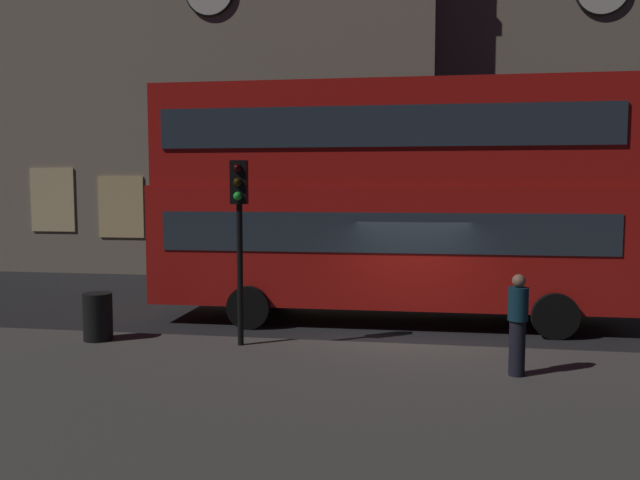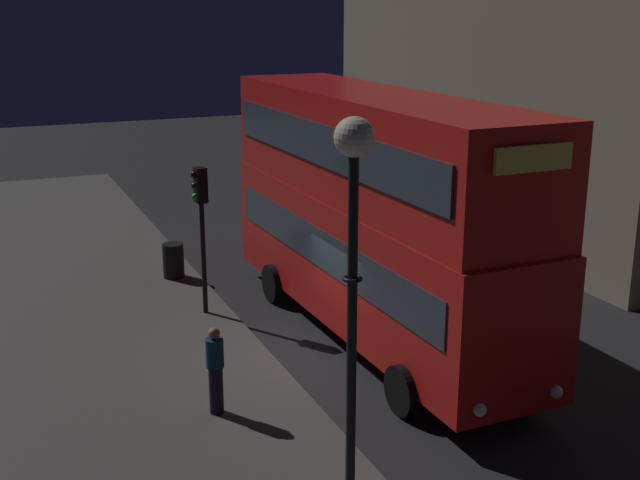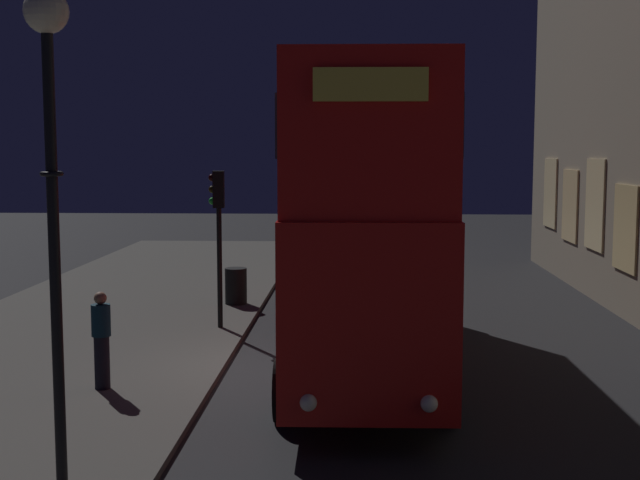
{
  "view_description": "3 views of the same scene",
  "coord_description": "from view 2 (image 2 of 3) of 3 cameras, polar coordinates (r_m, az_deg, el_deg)",
  "views": [
    {
      "loc": [
        0.18,
        -13.45,
        3.28
      ],
      "look_at": [
        -2.16,
        0.97,
        2.04
      ],
      "focal_mm": 35.36,
      "sensor_mm": 36.0,
      "label": 1
    },
    {
      "loc": [
        15.34,
        -6.46,
        7.52
      ],
      "look_at": [
        -1.22,
        0.69,
        2.32
      ],
      "focal_mm": 46.01,
      "sensor_mm": 36.0,
      "label": 2
    },
    {
      "loc": [
        15.89,
        1.71,
        4.28
      ],
      "look_at": [
        -1.6,
        0.93,
        2.39
      ],
      "focal_mm": 47.09,
      "sensor_mm": 36.0,
      "label": 3
    }
  ],
  "objects": [
    {
      "name": "ground_plane",
      "position": [
        18.26,
        -0.46,
        -8.23
      ],
      "size": [
        80.0,
        80.0,
        0.0
      ],
      "primitive_type": "plane",
      "color": "#232326"
    },
    {
      "name": "sidewalk_slab",
      "position": [
        17.17,
        -14.77,
        -10.25
      ],
      "size": [
        44.0,
        7.35,
        0.12
      ],
      "primitive_type": "cube",
      "color": "#4C4944",
      "rests_on": "ground"
    },
    {
      "name": "building_with_clock",
      "position": [
        29.91,
        15.6,
        14.98
      ],
      "size": [
        17.25,
        7.56,
        14.46
      ],
      "color": "gray",
      "rests_on": "ground"
    },
    {
      "name": "double_decker_bus",
      "position": [
        18.59,
        3.71,
        2.41
      ],
      "size": [
        11.2,
        2.99,
        5.66
      ],
      "rotation": [
        0.0,
        0.0,
        0.02
      ],
      "color": "red",
      "rests_on": "ground"
    },
    {
      "name": "traffic_light_near_kerb",
      "position": [
        19.92,
        -8.29,
        2.12
      ],
      "size": [
        0.34,
        0.37,
        3.67
      ],
      "rotation": [
        0.0,
        0.0,
        0.09
      ],
      "color": "black",
      "rests_on": "sidewalk_slab"
    },
    {
      "name": "street_lamp",
      "position": [
        10.78,
        2.31,
        0.47
      ],
      "size": [
        0.53,
        0.53,
        6.04
      ],
      "color": "black",
      "rests_on": "sidewalk_slab"
    },
    {
      "name": "pedestrian",
      "position": [
        15.5,
        -7.29,
        -8.9
      ],
      "size": [
        0.33,
        0.33,
        1.71
      ],
      "rotation": [
        0.0,
        0.0,
        6.05
      ],
      "color": "black",
      "rests_on": "sidewalk_slab"
    },
    {
      "name": "litter_bin",
      "position": [
        23.33,
        -10.16,
        -1.41
      ],
      "size": [
        0.59,
        0.59,
        0.98
      ],
      "primitive_type": "cylinder",
      "color": "black",
      "rests_on": "sidewalk_slab"
    }
  ]
}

